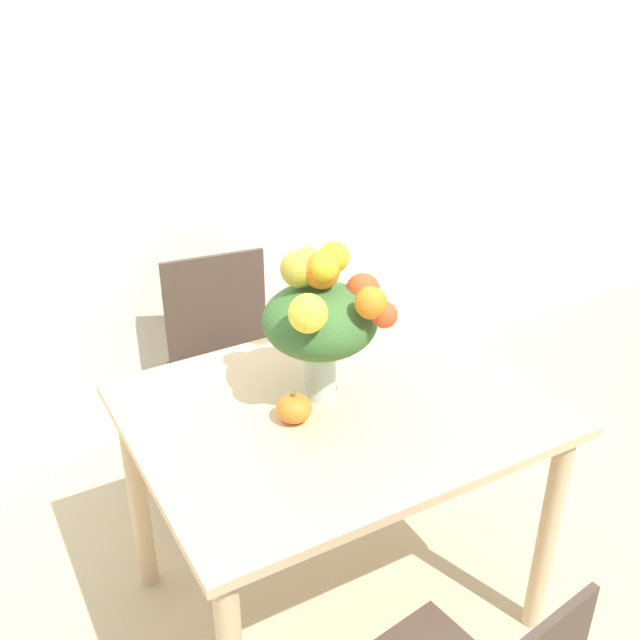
% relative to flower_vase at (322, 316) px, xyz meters
% --- Properties ---
extents(ground_plane, '(12.00, 12.00, 0.00)m').
position_rel_flower_vase_xyz_m(ground_plane, '(0.02, -0.06, -1.04)').
color(ground_plane, tan).
extents(wall_back, '(8.00, 0.06, 2.70)m').
position_rel_flower_vase_xyz_m(wall_back, '(0.02, 1.16, 0.31)').
color(wall_back, silver).
rests_on(wall_back, ground_plane).
extents(dining_table, '(1.13, 0.88, 0.78)m').
position_rel_flower_vase_xyz_m(dining_table, '(0.02, -0.06, -0.38)').
color(dining_table, '#D1B284').
rests_on(dining_table, ground_plane).
extents(flower_vase, '(0.33, 0.40, 0.45)m').
position_rel_flower_vase_xyz_m(flower_vase, '(0.00, 0.00, 0.00)').
color(flower_vase, '#B2CCBC').
rests_on(flower_vase, dining_table).
extents(pumpkin, '(0.10, 0.10, 0.09)m').
position_rel_flower_vase_xyz_m(pumpkin, '(-0.12, -0.06, -0.22)').
color(pumpkin, orange).
rests_on(pumpkin, dining_table).
extents(dining_chair_near_window, '(0.47, 0.47, 0.86)m').
position_rel_flower_vase_xyz_m(dining_chair_near_window, '(0.02, 0.78, -0.59)').
color(dining_chair_near_window, '#47382D').
rests_on(dining_chair_near_window, ground_plane).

